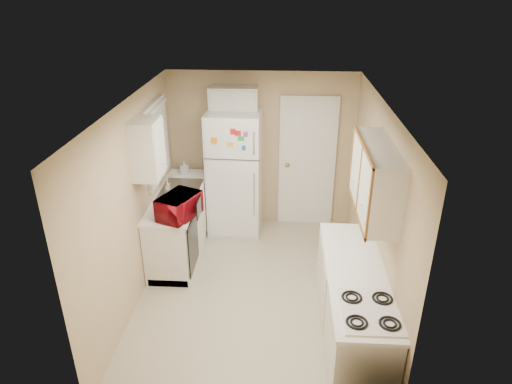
{
  "coord_description": "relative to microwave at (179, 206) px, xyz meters",
  "views": [
    {
      "loc": [
        0.32,
        -4.68,
        3.6
      ],
      "look_at": [
        0.0,
        0.5,
        1.15
      ],
      "focal_mm": 32.0,
      "sensor_mm": 36.0,
      "label": 1
    }
  ],
  "objects": [
    {
      "name": "dishwasher",
      "position": [
        0.12,
        0.06,
        -0.56
      ],
      "size": [
        0.03,
        0.58,
        0.72
      ],
      "primitive_type": "cube",
      "color": "black",
      "rests_on": "floor"
    },
    {
      "name": "cabinet_over_fridge",
      "position": [
        0.53,
        1.51,
        0.95
      ],
      "size": [
        0.7,
        0.3,
        0.4
      ],
      "primitive_type": "cube",
      "color": "silver",
      "rests_on": "wall_back"
    },
    {
      "name": "left_counter",
      "position": [
        -0.17,
        0.66,
        -0.6
      ],
      "size": [
        0.6,
        1.8,
        0.9
      ],
      "primitive_type": "cube",
      "color": "silver",
      "rests_on": "floor"
    },
    {
      "name": "floor",
      "position": [
        0.93,
        -0.24,
        -1.05
      ],
      "size": [
        3.8,
        3.8,
        0.0
      ],
      "primitive_type": "plane",
      "color": "beige",
      "rests_on": "ground"
    },
    {
      "name": "microwave",
      "position": [
        0.0,
        0.0,
        0.0
      ],
      "size": [
        0.61,
        0.48,
        0.36
      ],
      "primitive_type": "imported",
      "rotation": [
        0.0,
        0.0,
        1.16
      ],
      "color": "maroon",
      "rests_on": "left_counter"
    },
    {
      "name": "wall_right",
      "position": [
        2.33,
        -0.24,
        0.15
      ],
      "size": [
        3.8,
        3.8,
        0.0
      ],
      "primitive_type": "plane",
      "color": "tan",
      "rests_on": "floor"
    },
    {
      "name": "upper_cabinet_left",
      "position": [
        -0.32,
        -0.02,
        0.75
      ],
      "size": [
        0.3,
        0.45,
        0.7
      ],
      "primitive_type": "cube",
      "color": "silver",
      "rests_on": "wall_left"
    },
    {
      "name": "wall_back",
      "position": [
        0.93,
        1.66,
        0.15
      ],
      "size": [
        2.8,
        2.8,
        0.0
      ],
      "primitive_type": "plane",
      "color": "tan",
      "rests_on": "floor"
    },
    {
      "name": "stove",
      "position": [
        2.07,
        -1.65,
        -0.66
      ],
      "size": [
        0.53,
        0.65,
        0.78
      ],
      "primitive_type": "cube",
      "rotation": [
        0.0,
        0.0,
        0.01
      ],
      "color": "white",
      "rests_on": "floor"
    },
    {
      "name": "wall_left",
      "position": [
        -0.47,
        -0.24,
        0.15
      ],
      "size": [
        3.8,
        3.8,
        0.0
      ],
      "primitive_type": "plane",
      "color": "tan",
      "rests_on": "floor"
    },
    {
      "name": "right_counter",
      "position": [
        2.03,
        -1.04,
        -0.6
      ],
      "size": [
        0.6,
        2.0,
        0.9
      ],
      "primitive_type": "cube",
      "color": "silver",
      "rests_on": "floor"
    },
    {
      "name": "wall_front",
      "position": [
        0.93,
        -2.14,
        0.15
      ],
      "size": [
        2.8,
        2.8,
        0.0
      ],
      "primitive_type": "plane",
      "color": "tan",
      "rests_on": "floor"
    },
    {
      "name": "soap_bottle",
      "position": [
        -0.22,
        1.36,
        -0.05
      ],
      "size": [
        0.12,
        0.12,
        0.21
      ],
      "primitive_type": "imported",
      "rotation": [
        0.0,
        0.0,
        -0.36
      ],
      "color": "white",
      "rests_on": "left_counter"
    },
    {
      "name": "refrigerator",
      "position": [
        0.55,
        1.36,
        -0.11
      ],
      "size": [
        0.8,
        0.78,
        1.89
      ],
      "primitive_type": "cube",
      "rotation": [
        0.0,
        0.0,
        -0.04
      ],
      "color": "white",
      "rests_on": "floor"
    },
    {
      "name": "window_blinds",
      "position": [
        -0.43,
        0.81,
        0.55
      ],
      "size": [
        0.1,
        0.98,
        1.08
      ],
      "primitive_type": "cube",
      "color": "silver",
      "rests_on": "wall_left"
    },
    {
      "name": "ceiling",
      "position": [
        0.93,
        -0.24,
        1.35
      ],
      "size": [
        3.8,
        3.8,
        0.0
      ],
      "primitive_type": "plane",
      "color": "white",
      "rests_on": "floor"
    },
    {
      "name": "upper_cabinet_right",
      "position": [
        2.18,
        -0.74,
        0.75
      ],
      "size": [
        0.3,
        1.2,
        0.7
      ],
      "primitive_type": "cube",
      "color": "silver",
      "rests_on": "wall_right"
    },
    {
      "name": "sink",
      "position": [
        -0.17,
        0.81,
        -0.19
      ],
      "size": [
        0.54,
        0.74,
        0.16
      ],
      "primitive_type": "cube",
      "color": "gray",
      "rests_on": "left_counter"
    },
    {
      "name": "interior_door",
      "position": [
        1.63,
        1.62,
        -0.03
      ],
      "size": [
        0.86,
        0.06,
        2.08
      ],
      "primitive_type": "cube",
      "color": "white",
      "rests_on": "floor"
    }
  ]
}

